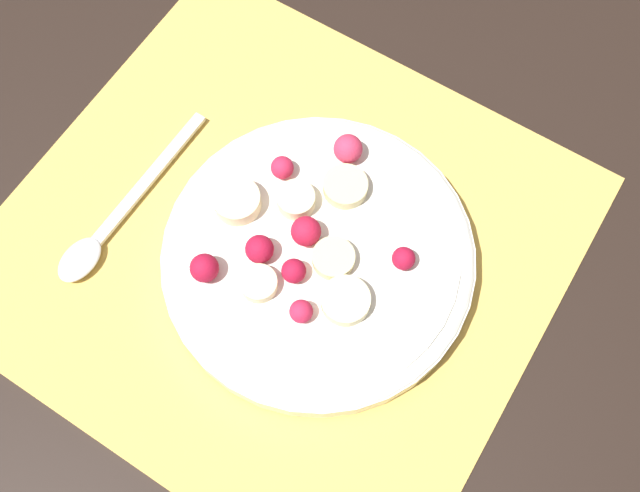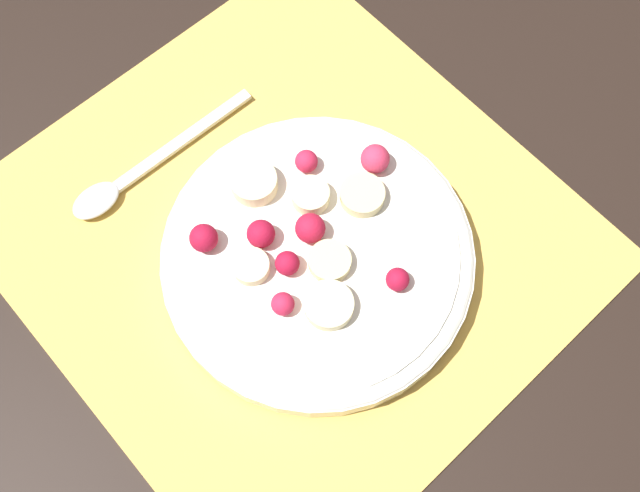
% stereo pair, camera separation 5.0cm
% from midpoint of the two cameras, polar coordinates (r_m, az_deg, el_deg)
% --- Properties ---
extents(ground_plane, '(3.00, 3.00, 0.00)m').
position_cam_midpoint_polar(ground_plane, '(0.54, -5.79, -0.14)').
color(ground_plane, black).
extents(placemat, '(0.40, 0.38, 0.01)m').
position_cam_midpoint_polar(placemat, '(0.54, -5.82, -0.03)').
color(placemat, '#E0B251').
rests_on(placemat, ground_plane).
extents(fruit_bowl, '(0.23, 0.23, 0.04)m').
position_cam_midpoint_polar(fruit_bowl, '(0.52, -2.87, -0.91)').
color(fruit_bowl, silver).
rests_on(fruit_bowl, placemat).
extents(spoon, '(0.03, 0.17, 0.01)m').
position_cam_midpoint_polar(spoon, '(0.57, -19.13, 1.07)').
color(spoon, silver).
rests_on(spoon, placemat).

